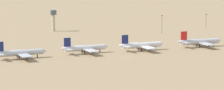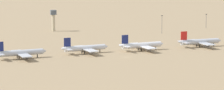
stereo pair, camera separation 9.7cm
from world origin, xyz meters
name	(u,v)px [view 2 (the right image)]	position (x,y,z in m)	size (l,w,h in m)	color
ground	(126,57)	(0.00, 0.00, 0.00)	(4000.00, 4000.00, 0.00)	#9E8460
parked_jet_navy_1	(20,53)	(-68.77, 15.55, 3.98)	(36.81, 31.21, 12.16)	silver
parked_jet_navy_2	(85,48)	(-22.72, 22.86, 3.90)	(36.04, 30.60, 11.91)	silver
parked_jet_navy_3	(141,45)	(19.55, 22.85, 3.99)	(36.89, 31.27, 12.18)	white
parked_jet_red_4	(199,42)	(67.65, 25.77, 4.09)	(37.78, 31.79, 12.48)	silver
control_tower	(53,18)	(-18.59, 155.30, 12.02)	(5.20, 5.20, 19.93)	#C6B793
light_pole_west	(162,23)	(72.27, 109.36, 9.44)	(1.80, 0.50, 16.45)	#59595E
light_pole_mid	(206,20)	(129.34, 132.94, 8.26)	(1.80, 0.50, 14.16)	#59595E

